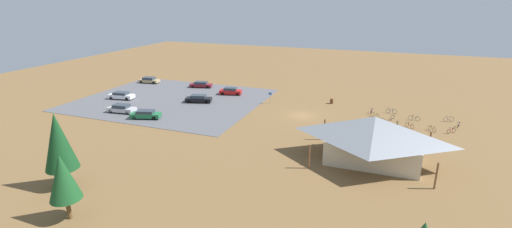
{
  "coord_description": "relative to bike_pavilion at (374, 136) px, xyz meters",
  "views": [
    {
      "loc": [
        -12.96,
        55.35,
        18.75
      ],
      "look_at": [
        6.08,
        5.29,
        1.2
      ],
      "focal_mm": 25.27,
      "sensor_mm": 36.0,
      "label": 1
    }
  ],
  "objects": [
    {
      "name": "bike_pavilion",
      "position": [
        0.0,
        0.0,
        0.0
      ],
      "size": [
        13.52,
        9.71,
        5.56
      ],
      "color": "beige",
      "rests_on": "ground"
    },
    {
      "name": "car_red_mid_lot",
      "position": [
        28.41,
        -21.64,
        -2.45
      ],
      "size": [
        4.62,
        2.73,
        1.43
      ],
      "color": "red",
      "rests_on": "parking_lot_asphalt"
    },
    {
      "name": "car_maroon_end_stall",
      "position": [
        36.85,
        -24.81,
        -2.52
      ],
      "size": [
        4.99,
        2.8,
        1.28
      ],
      "color": "maroon",
      "rests_on": "parking_lot_asphalt"
    },
    {
      "name": "car_black_near_entry",
      "position": [
        31.61,
        -14.48,
        -2.46
      ],
      "size": [
        5.07,
        3.06,
        1.42
      ],
      "color": "black",
      "rests_on": "parking_lot_asphalt"
    },
    {
      "name": "pine_far_east",
      "position": [
        24.11,
        21.77,
        0.84
      ],
      "size": [
        2.69,
        2.69,
        6.18
      ],
      "color": "brown",
      "rests_on": "ground"
    },
    {
      "name": "trash_bin",
      "position": [
        8.49,
        -22.62,
        -2.76
      ],
      "size": [
        0.6,
        0.6,
        0.9
      ],
      "primitive_type": "cylinder",
      "color": "brown",
      "rests_on": "ground"
    },
    {
      "name": "parking_lot_asphalt",
      "position": [
        37.32,
        -14.35,
        -3.19
      ],
      "size": [
        33.55,
        28.33,
        0.05
      ],
      "primitive_type": "cube",
      "color": "#56565B",
      "rests_on": "ground"
    },
    {
      "name": "car_green_inner_stall",
      "position": [
        34.98,
        -3.36,
        -2.48
      ],
      "size": [
        5.03,
        3.13,
        1.35
      ],
      "color": "#1E6B3D",
      "rests_on": "parking_lot_asphalt"
    },
    {
      "name": "bicycle_blue_edge_south",
      "position": [
        -1.86,
        -20.32,
        -2.82
      ],
      "size": [
        1.78,
        0.51,
        0.9
      ],
      "color": "black",
      "rests_on": "ground"
    },
    {
      "name": "ground",
      "position": [
        11.89,
        -13.76,
        -3.21
      ],
      "size": [
        160.0,
        160.0,
        0.0
      ],
      "primitive_type": "plane",
      "color": "brown",
      "rests_on": "ground"
    },
    {
      "name": "pine_east",
      "position": [
        29.18,
        17.54,
        1.76
      ],
      "size": [
        3.24,
        3.24,
        7.94
      ],
      "color": "brown",
      "rests_on": "ground"
    },
    {
      "name": "bicycle_red_yard_front",
      "position": [
        -10.14,
        -13.61,
        -2.84
      ],
      "size": [
        1.26,
        1.18,
        0.84
      ],
      "color": "black",
      "rests_on": "ground"
    },
    {
      "name": "bicycle_white_lone_west",
      "position": [
        -11.46,
        -16.74,
        -2.84
      ],
      "size": [
        0.66,
        1.58,
        0.87
      ],
      "color": "black",
      "rests_on": "ground"
    },
    {
      "name": "car_white_by_curb",
      "position": [
        46.56,
        -11.27,
        -2.48
      ],
      "size": [
        5.02,
        2.56,
        1.36
      ],
      "color": "white",
      "rests_on": "parking_lot_asphalt"
    },
    {
      "name": "bicycle_orange_yard_center",
      "position": [
        -7.59,
        -13.56,
        -2.86
      ],
      "size": [
        0.99,
        1.36,
        0.82
      ],
      "color": "black",
      "rests_on": "ground"
    },
    {
      "name": "car_tan_aisle_side",
      "position": [
        49.91,
        -24.38,
        -2.5
      ],
      "size": [
        4.75,
        2.37,
        1.32
      ],
      "color": "tan",
      "rests_on": "parking_lot_asphalt"
    },
    {
      "name": "bicycle_black_front_row",
      "position": [
        -0.88,
        -14.37,
        -2.84
      ],
      "size": [
        1.07,
        1.44,
        0.79
      ],
      "color": "black",
      "rests_on": "ground"
    },
    {
      "name": "lot_sign",
      "position": [
        19.04,
        -18.54,
        -1.8
      ],
      "size": [
        0.56,
        0.08,
        2.2
      ],
      "color": "#99999E",
      "rests_on": "ground"
    },
    {
      "name": "visitor_crossing_yard",
      "position": [
        2.19,
        -10.72,
        -2.27
      ],
      "size": [
        0.36,
        0.36,
        1.79
      ],
      "color": "#2D3347",
      "rests_on": "ground"
    },
    {
      "name": "bicycle_purple_yard_right",
      "position": [
        1.25,
        -19.05,
        -2.84
      ],
      "size": [
        0.48,
        1.75,
        0.79
      ],
      "color": "black",
      "rests_on": "ground"
    },
    {
      "name": "bicycle_teal_back_row",
      "position": [
        -5.3,
        -17.68,
        -2.82
      ],
      "size": [
        1.81,
        0.48,
        0.91
      ],
      "color": "black",
      "rests_on": "ground"
    },
    {
      "name": "bicycle_yellow_mid_cluster",
      "position": [
        0.57,
        -17.29,
        -2.87
      ],
      "size": [
        1.4,
        0.84,
        0.75
      ],
      "color": "black",
      "rests_on": "ground"
    },
    {
      "name": "bicycle_green_trailside",
      "position": [
        -2.85,
        -13.77,
        -2.82
      ],
      "size": [
        0.48,
        1.82,
        0.9
      ],
      "color": "black",
      "rests_on": "ground"
    },
    {
      "name": "car_silver_front_row",
      "position": [
        40.75,
        -4.52,
        -2.47
      ],
      "size": [
        4.84,
        2.33,
        1.4
      ],
      "color": "#BCBCC1",
      "rests_on": "parking_lot_asphalt"
    },
    {
      "name": "bicycle_white_near_sign",
      "position": [
        -10.36,
        -19.01,
        -2.81
      ],
      "size": [
        1.6,
        0.75,
        0.92
      ],
      "color": "black",
      "rests_on": "ground"
    },
    {
      "name": "bicycle_silver_near_porch",
      "position": [
        -2.1,
        -16.89,
        -2.86
      ],
      "size": [
        0.68,
        1.66,
        0.81
      ],
      "color": "black",
      "rests_on": "ground"
    },
    {
      "name": "bicycle_red_by_bin",
      "position": [
        -4.58,
        -13.95,
        -2.86
      ],
      "size": [
        1.22,
        1.1,
        0.78
      ],
      "color": "black",
      "rests_on": "ground"
    },
    {
      "name": "visitor_at_bikes",
      "position": [
        -3.81,
        -8.4,
        -2.31
      ],
      "size": [
        0.39,
        0.4,
        1.72
      ],
      "color": "#2D3347",
      "rests_on": "ground"
    }
  ]
}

